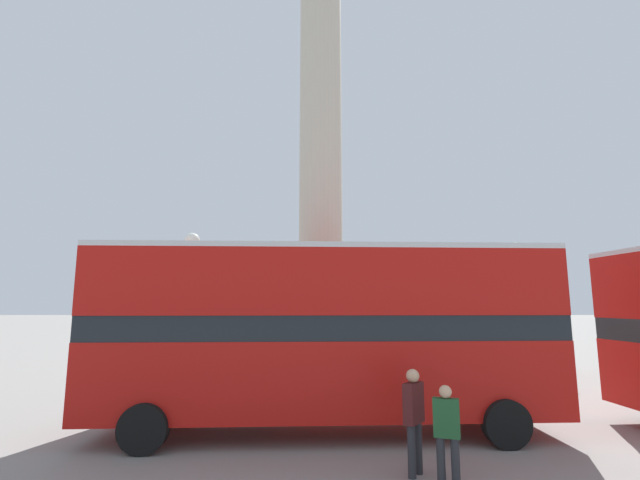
{
  "coord_description": "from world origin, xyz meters",
  "views": [
    {
      "loc": [
        -0.03,
        -16.46,
        2.99
      ],
      "look_at": [
        0.0,
        0.0,
        5.45
      ],
      "focal_mm": 24.0,
      "sensor_mm": 36.0,
      "label": 1
    }
  ],
  "objects_px": {
    "bus_b": "(324,328)",
    "street_lamp": "(189,305)",
    "equestrian_statue": "(521,331)",
    "pedestrian_near_lamp": "(446,431)",
    "monument_column": "(320,199)",
    "pedestrian_by_plinth": "(413,414)"
  },
  "relations": [
    {
      "from": "pedestrian_near_lamp",
      "to": "monument_column",
      "type": "bearing_deg",
      "value": -57.26
    },
    {
      "from": "monument_column",
      "to": "street_lamp",
      "type": "xyz_separation_m",
      "value": [
        -3.81,
        -3.96,
        -4.16
      ]
    },
    {
      "from": "bus_b",
      "to": "pedestrian_by_plinth",
      "type": "height_order",
      "value": "bus_b"
    },
    {
      "from": "equestrian_statue",
      "to": "pedestrian_near_lamp",
      "type": "distance_m",
      "value": 14.4
    },
    {
      "from": "equestrian_statue",
      "to": "street_lamp",
      "type": "height_order",
      "value": "equestrian_statue"
    },
    {
      "from": "street_lamp",
      "to": "pedestrian_near_lamp",
      "type": "height_order",
      "value": "street_lamp"
    },
    {
      "from": "monument_column",
      "to": "pedestrian_by_plinth",
      "type": "xyz_separation_m",
      "value": [
        1.66,
        -8.44,
        -6.07
      ]
    },
    {
      "from": "street_lamp",
      "to": "monument_column",
      "type": "bearing_deg",
      "value": 46.05
    },
    {
      "from": "bus_b",
      "to": "pedestrian_near_lamp",
      "type": "height_order",
      "value": "bus_b"
    },
    {
      "from": "equestrian_statue",
      "to": "pedestrian_near_lamp",
      "type": "relative_size",
      "value": 3.6
    },
    {
      "from": "pedestrian_near_lamp",
      "to": "pedestrian_by_plinth",
      "type": "bearing_deg",
      "value": -29.9
    },
    {
      "from": "bus_b",
      "to": "street_lamp",
      "type": "relative_size",
      "value": 2.13
    },
    {
      "from": "equestrian_statue",
      "to": "bus_b",
      "type": "bearing_deg",
      "value": -108.93
    },
    {
      "from": "equestrian_statue",
      "to": "pedestrian_near_lamp",
      "type": "height_order",
      "value": "equestrian_statue"
    },
    {
      "from": "street_lamp",
      "to": "pedestrian_near_lamp",
      "type": "distance_m",
      "value": 8.0
    },
    {
      "from": "bus_b",
      "to": "equestrian_statue",
      "type": "bearing_deg",
      "value": 43.24
    },
    {
      "from": "street_lamp",
      "to": "pedestrian_by_plinth",
      "type": "bearing_deg",
      "value": -39.36
    },
    {
      "from": "street_lamp",
      "to": "pedestrian_near_lamp",
      "type": "relative_size",
      "value": 3.12
    },
    {
      "from": "bus_b",
      "to": "pedestrian_near_lamp",
      "type": "relative_size",
      "value": 6.64
    },
    {
      "from": "street_lamp",
      "to": "bus_b",
      "type": "bearing_deg",
      "value": -27.02
    },
    {
      "from": "bus_b",
      "to": "pedestrian_by_plinth",
      "type": "relative_size",
      "value": 5.95
    },
    {
      "from": "bus_b",
      "to": "equestrian_statue",
      "type": "distance_m",
      "value": 13.18
    }
  ]
}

